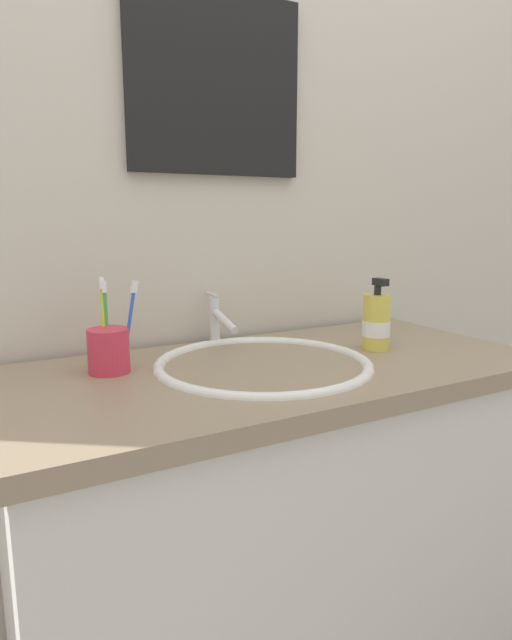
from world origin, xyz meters
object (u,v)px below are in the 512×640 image
toothbrush_green (106,318)px  wall_mirror (217,83)px  toothbrush_cup (109,351)px  soap_dispenser (375,322)px  faucet (218,320)px  toothbrush_blue (130,319)px  toothbrush_yellow (103,316)px

toothbrush_green → wall_mirror: (0.32, 0.14, 0.50)m
toothbrush_cup → soap_dispenser: soap_dispenser is taller
toothbrush_cup → soap_dispenser: size_ratio=0.53×
toothbrush_cup → wall_mirror: size_ratio=0.20×
toothbrush_cup → faucet: bearing=21.6°
toothbrush_green → toothbrush_blue: size_ratio=0.98×
toothbrush_blue → wall_mirror: 0.60m
faucet → wall_mirror: wall_mirror is taller
wall_mirror → toothbrush_cup: bearing=-151.9°
toothbrush_cup → toothbrush_yellow: toothbrush_yellow is taller
toothbrush_cup → wall_mirror: bearing=28.1°
toothbrush_blue → toothbrush_green: bearing=135.2°
toothbrush_cup → toothbrush_blue: toothbrush_blue is taller
toothbrush_green → toothbrush_yellow: size_ratio=0.96×
faucet → soap_dispenser: bearing=-37.1°
faucet → toothbrush_yellow: size_ratio=0.83×
toothbrush_yellow → soap_dispenser: (0.58, -0.14, -0.04)m
faucet → soap_dispenser: size_ratio=0.90×
toothbrush_blue → faucet: bearing=26.0°
toothbrush_cup → toothbrush_green: (0.01, 0.03, 0.06)m
toothbrush_cup → toothbrush_blue: bearing=-7.1°
faucet → toothbrush_green: toothbrush_green is taller
toothbrush_cup → toothbrush_blue: 0.08m
faucet → toothbrush_blue: toothbrush_blue is taller
toothbrush_green → wall_mirror: bearing=23.9°
toothbrush_green → toothbrush_blue: toothbrush_blue is taller
toothbrush_yellow → toothbrush_blue: toothbrush_yellow is taller
toothbrush_cup → toothbrush_yellow: 0.07m
toothbrush_yellow → wall_mirror: size_ratio=0.41×
toothbrush_yellow → wall_mirror: (0.32, 0.14, 0.50)m
toothbrush_cup → toothbrush_green: toothbrush_green is taller
toothbrush_yellow → toothbrush_blue: bearing=-42.3°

